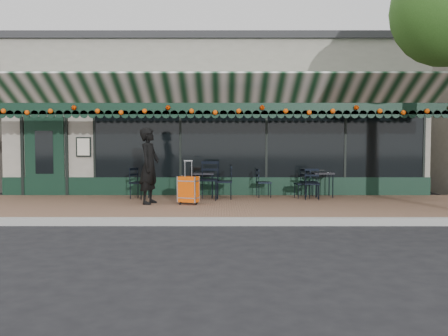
{
  "coord_description": "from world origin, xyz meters",
  "views": [
    {
      "loc": [
        0.23,
        -9.25,
        1.6
      ],
      "look_at": [
        0.22,
        1.6,
        1.03
      ],
      "focal_mm": 38.0,
      "sensor_mm": 36.0,
      "label": 1
    }
  ],
  "objects_px": {
    "cafe_table_b": "(204,175)",
    "chair_a_left": "(302,184)",
    "chair_b_left": "(224,182)",
    "chair_b_right": "(264,183)",
    "woman": "(149,166)",
    "suitcase": "(188,190)",
    "chair_a_right": "(309,182)",
    "chair_a_front": "(312,184)",
    "cafe_table_a": "(323,175)",
    "chair_b_front": "(209,180)",
    "chair_solo": "(139,183)"
  },
  "relations": [
    {
      "from": "cafe_table_a",
      "to": "chair_a_right",
      "type": "bearing_deg",
      "value": 157.42
    },
    {
      "from": "chair_a_front",
      "to": "chair_a_left",
      "type": "bearing_deg",
      "value": 131.2
    },
    {
      "from": "chair_a_right",
      "to": "chair_b_front",
      "type": "xyz_separation_m",
      "value": [
        -2.71,
        -0.79,
        0.12
      ]
    },
    {
      "from": "cafe_table_a",
      "to": "chair_b_left",
      "type": "bearing_deg",
      "value": -170.99
    },
    {
      "from": "suitcase",
      "to": "chair_a_right",
      "type": "xyz_separation_m",
      "value": [
        3.17,
        1.71,
        0.04
      ]
    },
    {
      "from": "cafe_table_b",
      "to": "chair_a_right",
      "type": "xyz_separation_m",
      "value": [
        2.86,
        0.29,
        -0.21
      ]
    },
    {
      "from": "cafe_table_a",
      "to": "chair_b_left",
      "type": "height_order",
      "value": "chair_b_left"
    },
    {
      "from": "cafe_table_a",
      "to": "cafe_table_b",
      "type": "bearing_deg",
      "value": -177.4
    },
    {
      "from": "woman",
      "to": "chair_a_left",
      "type": "xyz_separation_m",
      "value": [
        3.85,
        1.16,
        -0.54
      ]
    },
    {
      "from": "cafe_table_b",
      "to": "chair_b_front",
      "type": "distance_m",
      "value": 0.53
    },
    {
      "from": "cafe_table_a",
      "to": "chair_b_front",
      "type": "xyz_separation_m",
      "value": [
        -3.06,
        -0.65,
        -0.09
      ]
    },
    {
      "from": "chair_a_front",
      "to": "chair_solo",
      "type": "distance_m",
      "value": 4.49
    },
    {
      "from": "woman",
      "to": "cafe_table_b",
      "type": "xyz_separation_m",
      "value": [
        1.25,
        1.31,
        -0.32
      ]
    },
    {
      "from": "chair_a_left",
      "to": "woman",
      "type": "bearing_deg",
      "value": -82.39
    },
    {
      "from": "chair_a_front",
      "to": "woman",
      "type": "bearing_deg",
      "value": -160.72
    },
    {
      "from": "woman",
      "to": "cafe_table_b",
      "type": "bearing_deg",
      "value": -30.31
    },
    {
      "from": "cafe_table_b",
      "to": "chair_b_left",
      "type": "height_order",
      "value": "chair_b_left"
    },
    {
      "from": "chair_b_front",
      "to": "chair_solo",
      "type": "distance_m",
      "value": 1.84
    },
    {
      "from": "suitcase",
      "to": "chair_b_front",
      "type": "bearing_deg",
      "value": 84.57
    },
    {
      "from": "chair_b_left",
      "to": "chair_b_right",
      "type": "distance_m",
      "value": 1.14
    },
    {
      "from": "cafe_table_a",
      "to": "chair_solo",
      "type": "height_order",
      "value": "chair_solo"
    },
    {
      "from": "suitcase",
      "to": "chair_a_left",
      "type": "distance_m",
      "value": 3.18
    },
    {
      "from": "chair_a_front",
      "to": "chair_b_right",
      "type": "bearing_deg",
      "value": 162.58
    },
    {
      "from": "chair_b_front",
      "to": "chair_b_right",
      "type": "bearing_deg",
      "value": 29.16
    },
    {
      "from": "suitcase",
      "to": "chair_a_right",
      "type": "relative_size",
      "value": 1.35
    },
    {
      "from": "chair_a_right",
      "to": "chair_b_left",
      "type": "height_order",
      "value": "chair_b_left"
    },
    {
      "from": "chair_a_right",
      "to": "cafe_table_b",
      "type": "bearing_deg",
      "value": 77.89
    },
    {
      "from": "cafe_table_a",
      "to": "chair_a_front",
      "type": "height_order",
      "value": "chair_a_front"
    },
    {
      "from": "chair_a_front",
      "to": "chair_b_right",
      "type": "xyz_separation_m",
      "value": [
        -1.2,
        0.55,
        -0.01
      ]
    },
    {
      "from": "suitcase",
      "to": "chair_solo",
      "type": "height_order",
      "value": "suitcase"
    },
    {
      "from": "cafe_table_a",
      "to": "chair_a_right",
      "type": "relative_size",
      "value": 0.86
    },
    {
      "from": "chair_b_right",
      "to": "woman",
      "type": "bearing_deg",
      "value": 110.16
    },
    {
      "from": "chair_b_left",
      "to": "chair_b_right",
      "type": "relative_size",
      "value": 1.13
    },
    {
      "from": "chair_a_left",
      "to": "chair_b_right",
      "type": "relative_size",
      "value": 0.96
    },
    {
      "from": "suitcase",
      "to": "woman",
      "type": "bearing_deg",
      "value": -165.91
    },
    {
      "from": "chair_a_front",
      "to": "chair_b_front",
      "type": "distance_m",
      "value": 2.66
    },
    {
      "from": "chair_a_front",
      "to": "chair_b_left",
      "type": "relative_size",
      "value": 0.91
    },
    {
      "from": "woman",
      "to": "chair_a_front",
      "type": "bearing_deg",
      "value": -64.67
    },
    {
      "from": "chair_solo",
      "to": "chair_a_left",
      "type": "bearing_deg",
      "value": -62.99
    },
    {
      "from": "chair_a_left",
      "to": "chair_b_left",
      "type": "bearing_deg",
      "value": -95.5
    },
    {
      "from": "chair_b_right",
      "to": "chair_b_left",
      "type": "bearing_deg",
      "value": 103.48
    },
    {
      "from": "chair_a_left",
      "to": "chair_a_front",
      "type": "height_order",
      "value": "chair_a_front"
    },
    {
      "from": "cafe_table_b",
      "to": "chair_a_left",
      "type": "relative_size",
      "value": 0.88
    },
    {
      "from": "suitcase",
      "to": "chair_a_front",
      "type": "relative_size",
      "value": 1.29
    },
    {
      "from": "chair_a_right",
      "to": "chair_b_right",
      "type": "height_order",
      "value": "chair_b_right"
    },
    {
      "from": "cafe_table_b",
      "to": "chair_a_right",
      "type": "bearing_deg",
      "value": 5.79
    },
    {
      "from": "suitcase",
      "to": "cafe_table_a",
      "type": "distance_m",
      "value": 3.86
    },
    {
      "from": "cafe_table_b",
      "to": "suitcase",
      "type": "bearing_deg",
      "value": -102.24
    },
    {
      "from": "chair_a_left",
      "to": "chair_a_right",
      "type": "relative_size",
      "value": 0.97
    },
    {
      "from": "chair_b_front",
      "to": "chair_b_left",
      "type": "bearing_deg",
      "value": 36.58
    }
  ]
}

